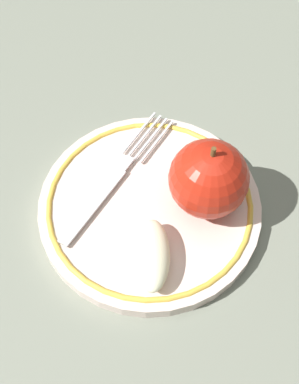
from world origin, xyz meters
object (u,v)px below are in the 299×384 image
plate (149,206)px  apple_red_whole (209,179)px  apple_slice_front (153,255)px  fork (114,180)px

plate → apple_red_whole: size_ratio=2.60×
apple_slice_front → fork: (-0.10, -0.03, -0.01)m
apple_red_whole → apple_slice_front: 0.09m
plate → apple_slice_front: apple_slice_front is taller
plate → apple_red_whole: bearing=83.2°
apple_red_whole → fork: 0.11m
plate → apple_slice_front: bearing=-6.9°
apple_red_whole → apple_slice_front: bearing=-48.1°
apple_slice_front → fork: apple_slice_front is taller
apple_slice_front → fork: bearing=24.2°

